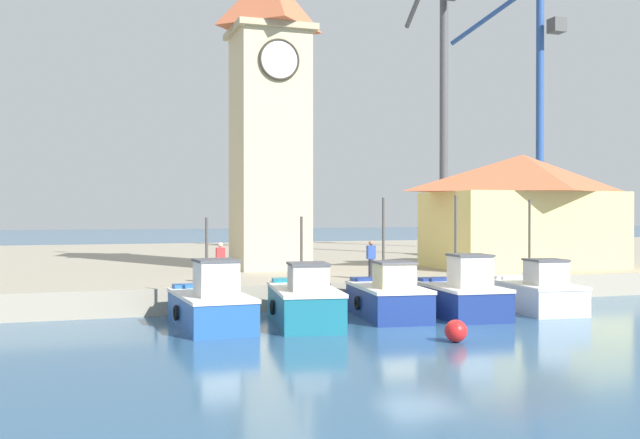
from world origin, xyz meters
The scene contains 14 objects.
ground_plane centered at (0.00, 0.00, 0.00)m, with size 300.00×300.00×0.00m, color #2D567A.
quay_wharf centered at (0.00, 26.09, 0.50)m, with size 120.00×40.00×1.01m, color #9E937F.
fishing_boat_far_left centered at (-6.21, 2.71, 0.76)m, with size 2.30×4.81×3.63m.
fishing_boat_left_outer centered at (-3.09, 2.41, 0.77)m, with size 2.75×5.12×3.66m.
fishing_boat_left_inner centered at (0.28, 3.04, 0.73)m, with size 2.64×4.75×4.35m.
fishing_boat_mid_left centered at (2.95, 2.42, 0.77)m, with size 2.50×4.31×4.43m.
fishing_boat_center centered at (6.41, 2.81, 0.71)m, with size 2.58×4.43×4.30m.
clock_tower centered at (-1.18, 14.04, 8.79)m, with size 3.88×3.88×16.38m.
warehouse_right centered at (11.27, 10.95, 3.94)m, with size 9.54×5.82×5.72m.
port_crane_near centered at (12.66, 22.10, 9.10)m, with size 2.59×10.36×21.05m.
port_crane_far centered at (21.44, 24.26, 8.50)m, with size 4.62×8.61×19.60m.
mooring_buoy centered at (0.09, -2.25, 0.33)m, with size 0.66×0.66×0.66m, color red.
dock_worker_near_tower centered at (1.32, 7.11, 1.85)m, with size 0.34×0.22×1.62m.
dock_worker_along_quay centered at (-4.98, 7.29, 1.85)m, with size 0.34×0.22×1.62m.
Camera 1 is at (-10.74, -21.64, 3.81)m, focal length 42.00 mm.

